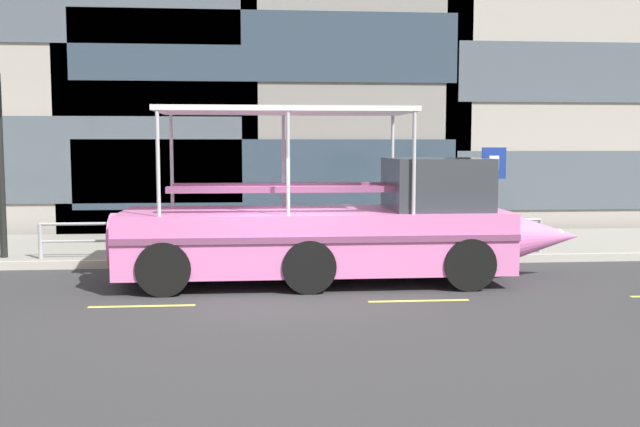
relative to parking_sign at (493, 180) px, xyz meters
The scene contains 8 objects.
ground_plane 6.89m from the parking_sign, 143.19° to the right, with size 120.00×120.00×0.00m, color #333335.
sidewalk 5.83m from the parking_sign, 162.93° to the left, with size 32.00×4.80×0.18m, color gray.
curb_edge 5.67m from the parking_sign, behind, with size 32.00×0.18×0.18m, color #B2ADA3.
lane_centreline 7.40m from the parking_sign, 137.88° to the right, with size 25.80×0.12×0.01m.
curb_guardrail 4.96m from the parking_sign, behind, with size 11.69×0.09×0.82m.
parking_sign is the anchor object (origin of this frame).
duck_tour_boat 5.04m from the parking_sign, 144.76° to the right, with size 9.44×2.50×3.46m.
pedestrian_near_bow 1.43m from the parking_sign, 123.58° to the left, with size 0.45×0.27×1.62m.
Camera 1 is at (-0.44, -13.13, 2.74)m, focal length 40.51 mm.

